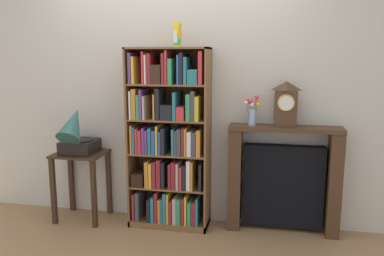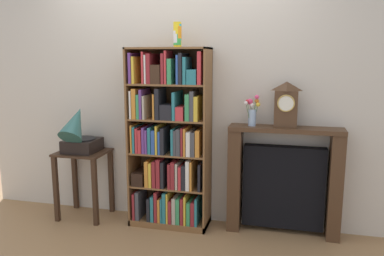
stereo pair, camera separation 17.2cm
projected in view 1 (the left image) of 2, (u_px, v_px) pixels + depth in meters
name	position (u px, v px, depth m)	size (l,w,h in m)	color
ground_plane	(168.00, 227.00, 3.86)	(7.42, 6.40, 0.02)	#997047
wall_back	(183.00, 93.00, 3.88)	(4.42, 0.08, 2.60)	beige
bookshelf	(169.00, 145.00, 3.77)	(0.77, 0.34, 1.74)	brown
cup_stack	(177.00, 35.00, 3.56)	(0.08, 0.08, 0.23)	yellow
side_table_left	(81.00, 171.00, 3.98)	(0.50, 0.43, 0.70)	#382316
gramophone	(76.00, 133.00, 3.84)	(0.32, 0.48, 0.52)	black
fireplace_mantel	(283.00, 180.00, 3.70)	(1.03, 0.24, 1.02)	#472D1C
mantel_clock	(286.00, 104.00, 3.55)	(0.20, 0.13, 0.41)	#472D1C
flower_vase	(252.00, 111.00, 3.62)	(0.14, 0.12, 0.29)	#99B2D1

